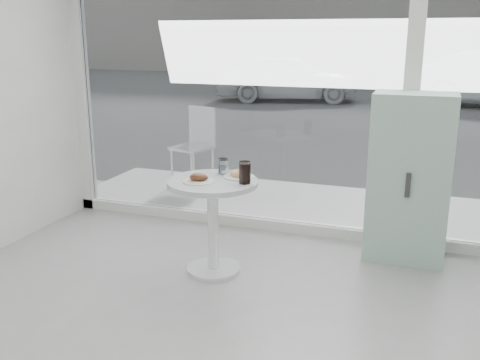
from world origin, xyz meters
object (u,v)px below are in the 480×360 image
at_px(car_white, 287,77).
at_px(water_tumbler_a, 223,167).
at_px(plate_fritter, 199,179).
at_px(plate_donut, 239,175).
at_px(water_tumbler_b, 224,168).
at_px(mint_cabinet, 409,178).
at_px(cola_glass, 245,173).
at_px(patio_chair, 196,141).
at_px(main_table, 213,207).

xyz_separation_m(car_white, water_tumbler_a, (2.40, -11.27, 0.14)).
distance_m(plate_fritter, water_tumbler_a, 0.32).
distance_m(plate_donut, water_tumbler_b, 0.16).
height_order(mint_cabinet, cola_glass, mint_cabinet).
relative_size(plate_fritter, water_tumbler_b, 2.05).
bearing_deg(patio_chair, main_table, -45.79).
xyz_separation_m(main_table, plate_donut, (0.17, 0.15, 0.24)).
relative_size(mint_cabinet, patio_chair, 1.46).
bearing_deg(car_white, plate_fritter, 177.40).
xyz_separation_m(mint_cabinet, plate_donut, (-1.28, -0.67, 0.08)).
relative_size(car_white, water_tumbler_a, 31.76).
distance_m(car_white, plate_donut, 11.63).
relative_size(patio_chair, cola_glass, 5.66).
distance_m(car_white, water_tumbler_b, 11.54).
xyz_separation_m(main_table, car_white, (-2.40, 11.49, 0.13)).
relative_size(mint_cabinet, plate_donut, 5.84).
bearing_deg(plate_donut, main_table, -138.51).
relative_size(plate_fritter, plate_donut, 0.99).
height_order(patio_chair, plate_donut, patio_chair).
bearing_deg(mint_cabinet, cola_glass, -144.97).
bearing_deg(cola_glass, plate_fritter, -165.91).
xyz_separation_m(main_table, water_tumbler_a, (0.00, 0.22, 0.28)).
bearing_deg(mint_cabinet, plate_donut, -152.26).
distance_m(plate_donut, water_tumbler_a, 0.18).
bearing_deg(cola_glass, water_tumbler_a, 139.71).
distance_m(plate_fritter, water_tumbler_b, 0.31).
relative_size(main_table, car_white, 0.19).
distance_m(mint_cabinet, patio_chair, 2.92).
height_order(car_white, plate_fritter, car_white).
bearing_deg(patio_chair, plate_fritter, -48.26).
bearing_deg(cola_glass, plate_donut, 123.92).
distance_m(water_tumbler_a, cola_glass, 0.35).
height_order(main_table, car_white, car_white).
bearing_deg(water_tumbler_a, cola_glass, -40.29).
relative_size(plate_donut, water_tumbler_a, 1.93).
xyz_separation_m(plate_donut, cola_glass, (0.10, -0.15, 0.06)).
bearing_deg(plate_fritter, mint_cabinet, 30.72).
bearing_deg(main_table, car_white, 101.78).
bearing_deg(plate_donut, water_tumbler_a, 155.79).
relative_size(patio_chair, plate_donut, 3.99).
bearing_deg(mint_cabinet, water_tumbler_a, -157.46).
bearing_deg(car_white, water_tumbler_b, 178.15).
distance_m(water_tumbler_b, cola_glass, 0.33).
bearing_deg(mint_cabinet, patio_chair, 152.13).
xyz_separation_m(car_white, cola_glass, (2.67, -11.49, 0.17)).
bearing_deg(water_tumbler_b, patio_chair, 119.94).
bearing_deg(car_white, water_tumbler_a, 178.08).
bearing_deg(cola_glass, patio_chair, 122.40).
bearing_deg(car_white, cola_glass, 179.12).
distance_m(main_table, water_tumbler_b, 0.34).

